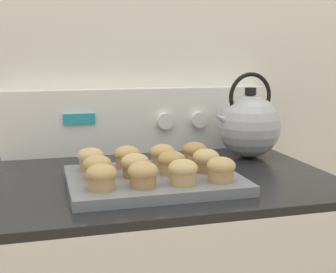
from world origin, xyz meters
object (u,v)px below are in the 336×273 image
muffin_r0_c2 (182,172)px  muffin_r2_c3 (195,152)px  muffin_r0_c3 (221,169)px  muffin_r1_c0 (97,167)px  muffin_r2_c2 (162,155)px  muffin_pan (153,180)px  muffin_r1_c2 (172,162)px  tea_kettle (249,125)px  muffin_r2_c1 (127,156)px  muffin_r0_c1 (143,174)px  muffin_r1_c1 (135,165)px  muffin_r0_c0 (101,177)px  muffin_r2_c0 (91,159)px  muffin_r1_c3 (206,160)px

muffin_r0_c2 → muffin_r2_c3: size_ratio=1.00×
muffin_r0_c3 → muffin_r1_c0: (-0.25, 0.09, 0.00)m
muffin_r2_c2 → muffin_pan: bearing=-116.0°
muffin_r0_c3 → muffin_r1_c2: bearing=133.9°
muffin_r2_c3 → tea_kettle: bearing=30.8°
muffin_r2_c1 → muffin_r1_c2: bearing=-44.5°
muffin_pan → muffin_r1_c0: bearing=179.5°
muffin_pan → muffin_r0_c1: 0.10m
muffin_r1_c1 → muffin_r2_c1: 0.09m
muffin_r0_c0 → muffin_r2_c0: same height
muffin_r0_c1 → tea_kettle: 0.47m
muffin_r2_c1 → muffin_r2_c0: bearing=-179.6°
muffin_r0_c3 → muffin_r1_c0: bearing=160.8°
muffin_r1_c1 → muffin_r2_c0: (-0.09, 0.09, 0.00)m
muffin_r0_c1 → tea_kettle: tea_kettle is taller
muffin_r0_c3 → muffin_r1_c2: 0.12m
muffin_r0_c2 → muffin_r2_c1: same height
muffin_pan → tea_kettle: 0.39m
muffin_r0_c0 → muffin_r2_c3: bearing=33.8°
muffin_pan → muffin_r0_c0: 0.15m
muffin_r0_c0 → muffin_r2_c3: 0.30m
muffin_r1_c3 → muffin_r2_c0: size_ratio=1.00×
muffin_r1_c0 → muffin_r2_c1: 0.12m
muffin_r0_c2 → muffin_r1_c1: size_ratio=1.00×
muffin_r0_c1 → muffin_r2_c3: 0.24m
muffin_pan → muffin_r0_c3: bearing=-34.3°
muffin_r0_c1 → muffin_r2_c3: (0.17, 0.17, 0.00)m
muffin_r0_c2 → muffin_r2_c2: size_ratio=1.00×
muffin_r2_c1 → muffin_r2_c3: size_ratio=1.00×
muffin_r0_c3 → tea_kettle: bearing=55.7°
muffin_r0_c1 → muffin_r1_c3: size_ratio=1.00×
muffin_r1_c0 → muffin_r0_c3: bearing=-19.2°
muffin_r1_c0 → muffin_r1_c2: 0.17m
muffin_r0_c1 → muffin_r1_c3: same height
muffin_r2_c0 → muffin_r1_c1: bearing=-44.9°
muffin_r1_c0 → muffin_r2_c2: same height
tea_kettle → muffin_r2_c0: bearing=-165.1°
muffin_r0_c2 → muffin_r2_c2: bearing=90.3°
muffin_r1_c1 → muffin_r2_c3: same height
muffin_r2_c1 → muffin_r2_c2: (0.08, -0.00, 0.00)m
muffin_r0_c0 → muffin_r2_c3: same height
muffin_r0_c2 → muffin_r2_c1: 0.19m
muffin_r1_c1 → muffin_r2_c1: bearing=91.0°
muffin_r2_c1 → muffin_r0_c0: bearing=-116.2°
muffin_r1_c3 → muffin_r2_c2: same height
muffin_r0_c0 → muffin_r1_c0: (0.00, 0.08, 0.00)m
muffin_r1_c0 → muffin_r2_c1: bearing=46.3°
muffin_r0_c0 → muffin_r0_c3: size_ratio=1.00×
muffin_r0_c0 → muffin_r2_c2: 0.23m
muffin_r1_c0 → muffin_r2_c3: size_ratio=1.00×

